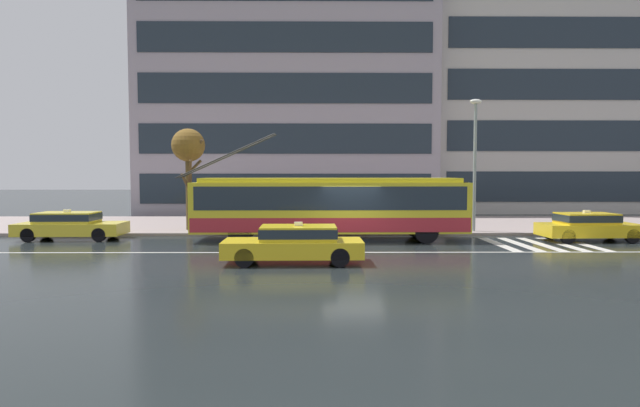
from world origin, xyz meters
TOP-DOWN VIEW (x-y plane):
  - ground_plane at (0.00, 0.00)m, footprint 160.00×160.00m
  - sidewalk_slab at (0.00, 9.02)m, footprint 80.00×10.00m
  - crosswalk_stripe_edge_near at (6.30, 1.01)m, footprint 0.44×4.40m
  - crosswalk_stripe_inner_a at (7.20, 1.01)m, footprint 0.44×4.40m
  - crosswalk_stripe_center at (8.10, 1.01)m, footprint 0.44×4.40m
  - crosswalk_stripe_inner_b at (9.00, 1.01)m, footprint 0.44×4.40m
  - crosswalk_stripe_edge_far at (9.90, 1.01)m, footprint 0.44×4.40m
  - lane_centre_line at (0.00, -1.20)m, footprint 72.00×0.14m
  - trolleybus at (-0.88, 2.42)m, footprint 12.97×2.68m
  - taxi_ahead_of_bus at (10.68, 2.01)m, footprint 4.38×1.91m
  - taxi_oncoming_near at (-2.23, -3.56)m, footprint 4.69×1.80m
  - taxi_queued_behind_bus at (-12.78, 2.72)m, footprint 4.73×1.94m
  - bus_shelter at (-2.37, 5.53)m, footprint 3.93×1.86m
  - pedestrian_at_shelter at (1.12, 6.36)m, footprint 1.08×1.08m
  - pedestrian_approaching_curb at (-2.24, 5.73)m, footprint 1.38×1.38m
  - pedestrian_walking_past at (-0.12, 6.07)m, footprint 1.13×1.13m
  - street_lamp at (6.41, 4.85)m, footprint 0.60×0.32m
  - street_tree_bare at (-8.05, 5.59)m, footprint 1.72×2.21m
  - office_tower_corner_left at (-3.70, 21.27)m, footprint 22.60×10.73m
  - office_tower_corner_right at (19.06, 23.03)m, footprint 23.36×11.64m

SIDE VIEW (x-z plane):
  - ground_plane at x=0.00m, z-range 0.00..0.00m
  - lane_centre_line at x=0.00m, z-range 0.00..0.01m
  - crosswalk_stripe_edge_near at x=6.30m, z-range 0.00..0.01m
  - crosswalk_stripe_inner_a at x=7.20m, z-range 0.00..0.01m
  - crosswalk_stripe_center at x=8.10m, z-range 0.00..0.01m
  - crosswalk_stripe_inner_b at x=9.00m, z-range 0.00..0.01m
  - crosswalk_stripe_edge_far at x=9.90m, z-range 0.00..0.01m
  - sidewalk_slab at x=0.00m, z-range 0.00..0.14m
  - taxi_ahead_of_bus at x=10.68m, z-range 0.01..1.40m
  - taxi_oncoming_near at x=-2.23m, z-range 0.01..1.40m
  - taxi_queued_behind_bus at x=-12.78m, z-range 0.01..1.40m
  - trolleybus at x=-0.88m, z-range -0.85..3.97m
  - pedestrian_approaching_curb at x=-2.24m, z-range 0.72..2.68m
  - pedestrian_walking_past at x=-0.12m, z-range 0.71..2.74m
  - pedestrian_at_shelter at x=1.12m, z-range 0.74..2.76m
  - bus_shelter at x=-2.37m, z-range 0.83..3.49m
  - street_lamp at x=6.41m, z-range 0.75..7.33m
  - street_tree_bare at x=-8.05m, z-range 1.69..6.88m
  - office_tower_corner_left at x=-3.70m, z-range 0.01..18.41m
  - office_tower_corner_right at x=19.06m, z-range 0.01..30.77m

